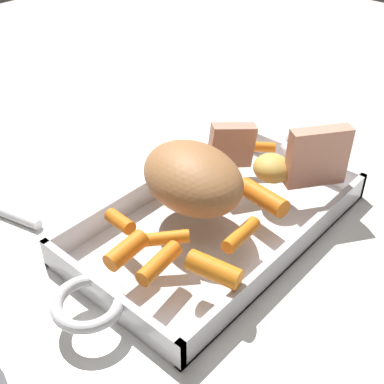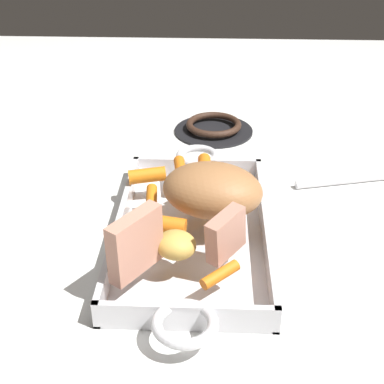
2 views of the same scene
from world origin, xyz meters
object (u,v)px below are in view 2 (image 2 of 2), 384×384
Objects in this scene: roast_slice_thin at (135,244)px; serving_spoon at (382,175)px; baby_carrot_northwest at (180,169)px; baby_carrot_center_right at (232,176)px; potato_corner at (176,245)px; baby_carrot_short at (161,224)px; baby_carrot_southeast at (205,165)px; baby_carrot_southwest at (147,175)px; baby_carrot_long at (152,199)px; pork_roast at (212,190)px; roast_slice_thick at (226,235)px; stove_burner_rear at (214,128)px; baby_carrot_center_left at (196,180)px; baby_carrot_northeast at (220,275)px; roasting_dish at (193,232)px.

serving_spoon is (-0.31, 0.39, -0.07)m from roast_slice_thin.
baby_carrot_northwest is 1.45× the size of baby_carrot_center_right.
baby_carrot_northwest is 0.22m from potato_corner.
baby_carrot_southeast is at bearing 162.38° from baby_carrot_short.
baby_carrot_southwest is at bearing 179.14° from serving_spoon.
roast_slice_thin is 0.22m from baby_carrot_southwest.
baby_carrot_southeast reaches higher than baby_carrot_long.
pork_roast is 2.38× the size of roast_slice_thick.
pork_roast is at bearing 6.25° from baby_carrot_southeast.
roast_slice_thin reaches higher than potato_corner.
roast_slice_thick reaches higher than baby_carrot_southwest.
roast_slice_thick is 1.46× the size of baby_carrot_center_right.
stove_burner_rear is (-0.47, -0.02, -0.06)m from roast_slice_thick.
baby_carrot_short is 0.07m from baby_carrot_long.
baby_carrot_southeast is 0.96× the size of potato_corner.
potato_corner reaches higher than baby_carrot_center_left.
baby_carrot_southwest reaches higher than baby_carrot_northwest.
baby_carrot_northeast is 1.05× the size of baby_carrot_southeast.
baby_carrot_center_right is 0.26× the size of stove_burner_rear.
baby_carrot_long is at bearing -35.89° from baby_carrot_southeast.
baby_carrot_northwest is 0.27m from baby_carrot_northeast.
stove_burner_rear is (-0.42, 0.07, -0.04)m from baby_carrot_short.
roast_slice_thick is 0.22m from baby_carrot_southwest.
pork_roast is at bearing -17.93° from baby_carrot_center_right.
baby_carrot_northwest and baby_carrot_long have the same top height.
baby_carrot_center_left is 0.34m from serving_spoon.
baby_carrot_center_left is 1.11× the size of potato_corner.
baby_carrot_center_right is 0.05m from baby_carrot_southeast.
baby_carrot_center_left is (0.03, 0.03, -0.00)m from baby_carrot_northwest.
baby_carrot_northeast is at bearing 15.97° from roasting_dish.
baby_carrot_long is (-0.07, -0.02, -0.00)m from baby_carrot_short.
baby_carrot_southeast is (-0.14, 0.01, 0.04)m from roasting_dish.
roast_slice_thin reaches higher than baby_carrot_southeast.
baby_carrot_long is at bearing -101.63° from pork_roast.
baby_carrot_northwest is at bearing -103.09° from baby_carrot_center_right.
baby_carrot_center_right reaches higher than roasting_dish.
baby_carrot_southeast is (-0.01, 0.04, 0.00)m from baby_carrot_northwest.
roast_slice_thin is at bearing -16.66° from baby_carrot_southeast.
baby_carrot_southwest is at bearing -162.88° from potato_corner.
baby_carrot_short is (0.15, -0.10, 0.00)m from baby_carrot_center_right.
roast_slice_thin is at bearing -71.11° from roast_slice_thick.
pork_roast is 2.40× the size of baby_carrot_northwest.
roast_slice_thin is 0.11m from baby_carrot_northeast.
baby_carrot_northeast is 0.52m from stove_burner_rear.
pork_roast reaches higher than potato_corner.
pork_roast is at bearing 126.83° from baby_carrot_short.
baby_carrot_southeast is (-0.12, -0.01, -0.03)m from pork_roast.
baby_carrot_southwest is 0.20m from potato_corner.
roast_slice_thick is 0.88× the size of baby_carrot_short.
roast_slice_thin is 0.50m from serving_spoon.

